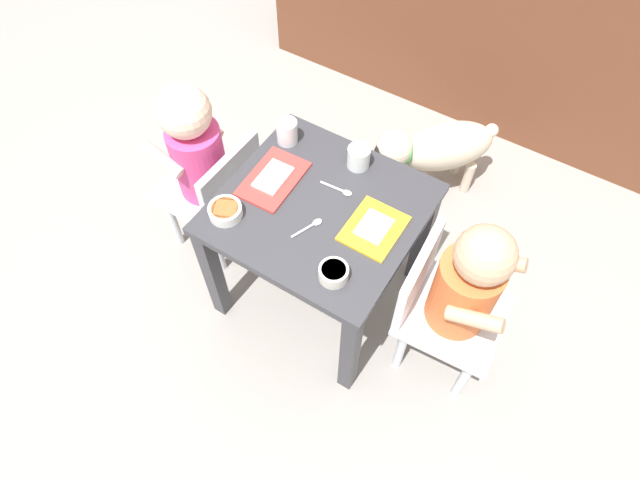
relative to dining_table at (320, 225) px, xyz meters
name	(u,v)px	position (x,y,z in m)	size (l,w,h in m)	color
ground_plane	(320,290)	(0.00, 0.00, -0.39)	(7.00, 7.00, 0.00)	gray
dining_table	(320,225)	(0.00, 0.00, 0.00)	(0.55, 0.52, 0.48)	#333338
seated_child_left	(199,157)	(-0.44, 0.00, 0.04)	(0.29, 0.29, 0.68)	silver
seated_child_right	(462,288)	(0.44, 0.01, 0.03)	(0.30, 0.30, 0.67)	silver
dog	(437,148)	(0.12, 0.62, -0.16)	(0.39, 0.40, 0.33)	beige
food_tray_left	(273,178)	(-0.16, 0.01, 0.10)	(0.14, 0.21, 0.02)	red
food_tray_right	(374,228)	(0.16, 0.01, 0.10)	(0.14, 0.17, 0.02)	gold
water_cup_left	(287,133)	(-0.22, 0.16, 0.12)	(0.06, 0.06, 0.07)	white
water_cup_right	(359,158)	(0.01, 0.19, 0.12)	(0.07, 0.07, 0.07)	white
cereal_bowl_right_side	(225,211)	(-0.20, -0.16, 0.11)	(0.09, 0.09, 0.03)	white
veggie_bowl_far	(334,273)	(0.15, -0.17, 0.11)	(0.08, 0.08, 0.04)	silver
spoon_by_left_tray	(310,226)	(0.01, -0.07, 0.09)	(0.05, 0.10, 0.01)	silver
spoon_by_right_tray	(339,190)	(0.02, 0.08, 0.09)	(0.10, 0.02, 0.01)	silver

